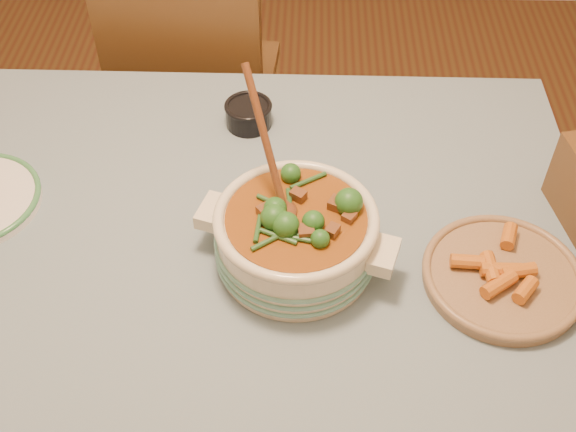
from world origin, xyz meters
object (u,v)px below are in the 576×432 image
at_px(stew_casserole, 296,233).
at_px(condiment_bowl, 248,113).
at_px(dining_table, 185,259).
at_px(chair_far, 194,83).
at_px(fried_plate, 503,275).

relative_size(stew_casserole, condiment_bowl, 2.77).
xyz_separation_m(dining_table, stew_casserole, (0.23, -0.07, 0.17)).
relative_size(dining_table, condiment_bowl, 11.87).
height_order(stew_casserole, condiment_bowl, stew_casserole).
height_order(dining_table, chair_far, chair_far).
bearing_deg(stew_casserole, condiment_bowl, 106.15).
bearing_deg(condiment_bowl, fried_plate, -41.55).
height_order(dining_table, condiment_bowl, condiment_bowl).
distance_m(condiment_bowl, fried_plate, 0.68).
distance_m(stew_casserole, fried_plate, 0.40).
height_order(condiment_bowl, fried_plate, condiment_bowl).
bearing_deg(stew_casserole, fried_plate, -6.20).
relative_size(fried_plate, chair_far, 0.36).
relative_size(dining_table, stew_casserole, 4.28).
bearing_deg(dining_table, fried_plate, -10.26).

